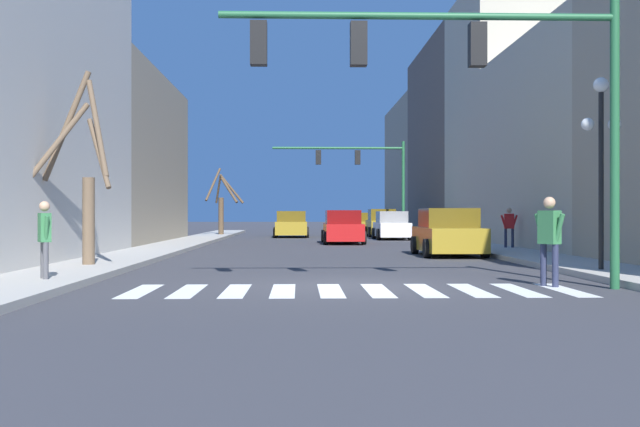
{
  "coord_description": "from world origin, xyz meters",
  "views": [
    {
      "loc": [
        -1.05,
        -15.14,
        1.47
      ],
      "look_at": [
        0.13,
        26.77,
        1.48
      ],
      "focal_mm": 42.0,
      "sensor_mm": 36.0,
      "label": 1
    }
  ],
  "objects_px": {
    "street_tree_right_mid": "(222,204)",
    "pedestrian_waiting_at_curb": "(44,233)",
    "traffic_signal_far": "(363,167)",
    "pedestrian_on_left_sidewalk": "(549,233)",
    "car_parked_right_near": "(392,226)",
    "pedestrian_on_right_sidewalk": "(509,224)",
    "street_lamp_right_corner": "(601,134)",
    "car_driving_toward_lane": "(343,228)",
    "car_driving_away_lane": "(448,234)",
    "car_parked_left_near": "(291,225)",
    "traffic_signal_near": "(462,69)",
    "car_parked_right_far": "(372,224)",
    "car_at_intersection": "(382,224)",
    "street_tree_left_mid": "(83,179)"
  },
  "relations": [
    {
      "from": "street_tree_right_mid",
      "to": "pedestrian_waiting_at_curb",
      "type": "bearing_deg",
      "value": -90.42
    },
    {
      "from": "traffic_signal_far",
      "to": "pedestrian_on_left_sidewalk",
      "type": "bearing_deg",
      "value": -87.47
    },
    {
      "from": "car_parked_right_near",
      "to": "pedestrian_on_right_sidewalk",
      "type": "height_order",
      "value": "pedestrian_on_right_sidewalk"
    },
    {
      "from": "street_lamp_right_corner",
      "to": "car_driving_toward_lane",
      "type": "height_order",
      "value": "street_lamp_right_corner"
    },
    {
      "from": "car_driving_away_lane",
      "to": "pedestrian_on_left_sidewalk",
      "type": "distance_m",
      "value": 11.0
    },
    {
      "from": "street_lamp_right_corner",
      "to": "car_driving_toward_lane",
      "type": "bearing_deg",
      "value": 104.55
    },
    {
      "from": "car_parked_left_near",
      "to": "car_driving_toward_lane",
      "type": "bearing_deg",
      "value": 14.8
    },
    {
      "from": "traffic_signal_near",
      "to": "pedestrian_on_right_sidewalk",
      "type": "distance_m",
      "value": 15.69
    },
    {
      "from": "car_parked_left_near",
      "to": "pedestrian_waiting_at_curb",
      "type": "bearing_deg",
      "value": -8.46
    },
    {
      "from": "car_parked_right_near",
      "to": "pedestrian_on_left_sidewalk",
      "type": "distance_m",
      "value": 27.54
    },
    {
      "from": "pedestrian_on_left_sidewalk",
      "to": "car_driving_away_lane",
      "type": "bearing_deg",
      "value": 150.39
    },
    {
      "from": "street_lamp_right_corner",
      "to": "car_parked_right_far",
      "type": "height_order",
      "value": "street_lamp_right_corner"
    },
    {
      "from": "car_driving_away_lane",
      "to": "pedestrian_waiting_at_curb",
      "type": "xyz_separation_m",
      "value": [
        -10.35,
        -10.62,
        0.31
      ]
    },
    {
      "from": "car_driving_away_lane",
      "to": "traffic_signal_near",
      "type": "bearing_deg",
      "value": 169.93
    },
    {
      "from": "car_at_intersection",
      "to": "car_parked_right_far",
      "type": "distance_m",
      "value": 5.03
    },
    {
      "from": "car_parked_right_near",
      "to": "car_at_intersection",
      "type": "distance_m",
      "value": 5.19
    },
    {
      "from": "car_at_intersection",
      "to": "street_tree_right_mid",
      "type": "height_order",
      "value": "street_tree_right_mid"
    },
    {
      "from": "car_parked_right_near",
      "to": "street_tree_right_mid",
      "type": "height_order",
      "value": "street_tree_right_mid"
    },
    {
      "from": "car_driving_toward_lane",
      "to": "pedestrian_waiting_at_curb",
      "type": "bearing_deg",
      "value": 161.2
    },
    {
      "from": "car_driving_toward_lane",
      "to": "street_tree_left_mid",
      "type": "xyz_separation_m",
      "value": [
        -7.72,
        -17.33,
        1.59
      ]
    },
    {
      "from": "car_driving_toward_lane",
      "to": "car_parked_right_far",
      "type": "xyz_separation_m",
      "value": [
        3.02,
        15.92,
        -0.04
      ]
    },
    {
      "from": "car_parked_right_far",
      "to": "car_parked_left_near",
      "type": "xyz_separation_m",
      "value": [
        -5.65,
        -5.96,
        0.04
      ]
    },
    {
      "from": "street_lamp_right_corner",
      "to": "car_parked_right_far",
      "type": "xyz_separation_m",
      "value": [
        -1.97,
        35.16,
        -2.63
      ]
    },
    {
      "from": "traffic_signal_far",
      "to": "street_tree_left_mid",
      "type": "distance_m",
      "value": 26.22
    },
    {
      "from": "traffic_signal_far",
      "to": "street_lamp_right_corner",
      "type": "xyz_separation_m",
      "value": [
        3.39,
        -26.34,
        -0.86
      ]
    },
    {
      "from": "car_parked_right_near",
      "to": "pedestrian_on_left_sidewalk",
      "type": "xyz_separation_m",
      "value": [
        -0.24,
        -27.53,
        0.32
      ]
    },
    {
      "from": "car_driving_away_lane",
      "to": "street_tree_left_mid",
      "type": "bearing_deg",
      "value": 121.13
    },
    {
      "from": "car_parked_right_near",
      "to": "pedestrian_on_left_sidewalk",
      "type": "height_order",
      "value": "pedestrian_on_left_sidewalk"
    },
    {
      "from": "car_parked_right_near",
      "to": "car_parked_right_far",
      "type": "relative_size",
      "value": 0.98
    },
    {
      "from": "street_lamp_right_corner",
      "to": "pedestrian_on_right_sidewalk",
      "type": "height_order",
      "value": "street_lamp_right_corner"
    },
    {
      "from": "car_driving_away_lane",
      "to": "street_tree_right_mid",
      "type": "bearing_deg",
      "value": 24.69
    },
    {
      "from": "traffic_signal_near",
      "to": "street_tree_left_mid",
      "type": "distance_m",
      "value": 10.24
    },
    {
      "from": "car_parked_right_near",
      "to": "traffic_signal_far",
      "type": "bearing_deg",
      "value": 47.34
    },
    {
      "from": "traffic_signal_far",
      "to": "pedestrian_waiting_at_curb",
      "type": "distance_m",
      "value": 30.09
    },
    {
      "from": "street_lamp_right_corner",
      "to": "street_tree_left_mid",
      "type": "bearing_deg",
      "value": 171.48
    },
    {
      "from": "pedestrian_on_left_sidewalk",
      "to": "street_tree_right_mid",
      "type": "xyz_separation_m",
      "value": [
        -9.95,
        32.98,
        1.02
      ]
    },
    {
      "from": "car_parked_right_near",
      "to": "pedestrian_waiting_at_curb",
      "type": "height_order",
      "value": "pedestrian_waiting_at_curb"
    },
    {
      "from": "car_at_intersection",
      "to": "car_parked_right_far",
      "type": "xyz_separation_m",
      "value": [
        -0.11,
        5.02,
        -0.09
      ]
    },
    {
      "from": "traffic_signal_far",
      "to": "street_lamp_right_corner",
      "type": "relative_size",
      "value": 1.71
    },
    {
      "from": "car_parked_right_far",
      "to": "pedestrian_on_left_sidewalk",
      "type": "bearing_deg",
      "value": 179.79
    },
    {
      "from": "car_driving_away_lane",
      "to": "pedestrian_on_right_sidewalk",
      "type": "xyz_separation_m",
      "value": [
        2.99,
        2.99,
        0.3
      ]
    },
    {
      "from": "car_driving_away_lane",
      "to": "car_parked_right_far",
      "type": "bearing_deg",
      "value": 0.04
    },
    {
      "from": "traffic_signal_near",
      "to": "street_tree_right_mid",
      "type": "xyz_separation_m",
      "value": [
        -8.06,
        33.51,
        -2.17
      ]
    },
    {
      "from": "car_parked_right_far",
      "to": "car_parked_right_near",
      "type": "bearing_deg",
      "value": -179.42
    },
    {
      "from": "car_driving_toward_lane",
      "to": "street_tree_right_mid",
      "type": "height_order",
      "value": "street_tree_right_mid"
    },
    {
      "from": "street_tree_right_mid",
      "to": "street_tree_left_mid",
      "type": "height_order",
      "value": "street_tree_left_mid"
    },
    {
      "from": "traffic_signal_far",
      "to": "car_at_intersection",
      "type": "height_order",
      "value": "traffic_signal_far"
    },
    {
      "from": "car_parked_right_far",
      "to": "pedestrian_on_right_sidewalk",
      "type": "height_order",
      "value": "pedestrian_on_right_sidewalk"
    },
    {
      "from": "car_at_intersection",
      "to": "car_driving_away_lane",
      "type": "xyz_separation_m",
      "value": [
        -0.09,
        -21.73,
        -0.04
      ]
    },
    {
      "from": "car_driving_away_lane",
      "to": "street_tree_right_mid",
      "type": "height_order",
      "value": "street_tree_right_mid"
    }
  ]
}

